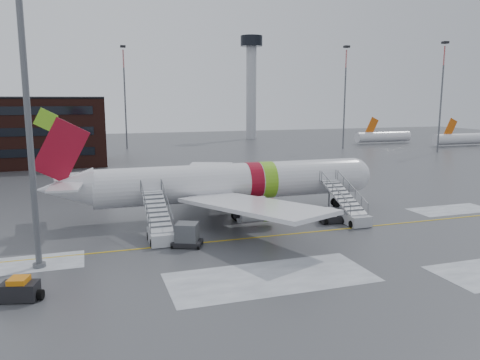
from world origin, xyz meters
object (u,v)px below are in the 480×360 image
object	(u,v)px
airliner	(225,183)
airstair_fwd	(350,212)
airstair_aft	(159,228)
light_mast_near	(25,78)
baggage_tractor	(20,291)
uld_container	(187,235)
pushback_tug	(331,216)

from	to	relation	value
airliner	airstair_fwd	bearing A→B (deg)	-31.21
airstair_aft	light_mast_near	world-z (taller)	light_mast_near
airliner	baggage_tractor	distance (m)	23.99
airstair_aft	uld_container	distance (m)	3.04
uld_container	light_mast_near	bearing A→B (deg)	-172.72
airstair_fwd	light_mast_near	bearing A→B (deg)	-172.22
airliner	pushback_tug	distance (m)	11.17
baggage_tractor	airliner	bearing A→B (deg)	42.34
baggage_tractor	uld_container	bearing A→B (deg)	31.35
uld_container	pushback_tug	bearing A→B (deg)	10.88
airstair_fwd	light_mast_near	xyz separation A→B (m)	(-27.80, -3.80, 12.27)
uld_container	baggage_tractor	bearing A→B (deg)	-148.65
airliner	uld_container	distance (m)	10.99
airstair_fwd	airstair_aft	world-z (taller)	same
pushback_tug	uld_container	xyz separation A→B (m)	(-14.88, -2.86, 0.27)
airstair_fwd	light_mast_near	world-z (taller)	light_mast_near
pushback_tug	baggage_tractor	xyz separation A→B (m)	(-26.58, -9.99, -0.03)
airstair_aft	pushback_tug	bearing A→B (deg)	1.64
uld_container	airstair_fwd	bearing A→B (deg)	8.11
airstair_fwd	baggage_tractor	xyz separation A→B (m)	(-28.40, -9.51, -0.46)
uld_container	baggage_tractor	xyz separation A→B (m)	(-11.70, -7.13, -0.30)
airliner	uld_container	xyz separation A→B (m)	(-5.91, -8.92, -2.51)
airstair_fwd	uld_container	distance (m)	16.86
uld_container	baggage_tractor	world-z (taller)	uld_container
airstair_fwd	uld_container	world-z (taller)	airstair_fwd
airstair_aft	uld_container	world-z (taller)	airstair_aft
airstair_aft	light_mast_near	bearing A→B (deg)	-157.61
pushback_tug	airliner	bearing A→B (deg)	145.97
airstair_fwd	baggage_tractor	bearing A→B (deg)	-161.49
baggage_tractor	light_mast_near	xyz separation A→B (m)	(0.60, 5.71, 12.73)
airstair_aft	light_mast_near	xyz separation A→B (m)	(-9.22, -3.80, 12.27)
airstair_fwd	pushback_tug	size ratio (longest dim) A/B	2.86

